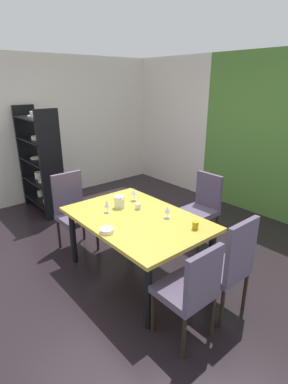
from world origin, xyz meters
TOP-DOWN VIEW (x-y plane):
  - ground_plane at (0.00, 0.00)m, footprint 5.26×5.24m
  - back_panel_interior at (-1.63, 2.57)m, footprint 1.99×0.10m
  - left_interior_panel at (-2.58, 0.00)m, footprint 0.10×5.24m
  - dining_table at (0.60, -0.18)m, footprint 1.64×1.10m
  - chair_head_far at (0.56, 1.04)m, footprint 0.44×0.45m
  - chair_left_near at (-0.45, -0.44)m, footprint 0.44×0.44m
  - chair_right_far at (1.66, 0.07)m, footprint 0.44×0.44m
  - chair_right_near at (1.65, -0.44)m, footprint 0.44×0.44m
  - display_shelf at (-1.97, -0.24)m, footprint 1.01×0.37m
  - wine_glass_near_window at (0.84, 0.06)m, footprint 0.07×0.07m
  - wine_glass_center at (0.19, 0.11)m, footprint 0.08×0.08m
  - wine_glass_front at (0.28, -0.36)m, footprint 0.07×0.07m
  - serving_bowl_rear at (0.69, -0.64)m, footprint 0.14×0.14m
  - cup_west at (0.43, -0.03)m, footprint 0.07×0.07m
  - cup_east at (1.22, 0.10)m, footprint 0.07×0.07m
  - pitcher_south at (0.25, -0.17)m, footprint 0.14×0.12m

SIDE VIEW (x-z plane):
  - ground_plane at x=0.00m, z-range -0.02..0.00m
  - chair_right_near at x=1.65m, z-range 0.06..1.02m
  - chair_head_far at x=0.56m, z-range 0.06..1.05m
  - chair_right_far at x=1.66m, z-range 0.05..1.10m
  - chair_left_near at x=-0.45m, z-range 0.05..1.10m
  - dining_table at x=0.60m, z-range 0.29..1.05m
  - serving_bowl_rear at x=0.69m, z-range 0.75..0.79m
  - cup_west at x=0.43m, z-range 0.75..0.82m
  - cup_east at x=1.22m, z-range 0.75..0.83m
  - pitcher_south at x=0.25m, z-range 0.75..0.90m
  - wine_glass_near_window at x=0.84m, z-range 0.78..0.92m
  - wine_glass_front at x=0.28m, z-range 0.78..0.93m
  - wine_glass_center at x=0.19m, z-range 0.79..0.95m
  - display_shelf at x=-1.97m, z-range 0.00..1.80m
  - back_panel_interior at x=-1.63m, z-range 0.00..2.65m
  - left_interior_panel at x=-2.58m, z-range 0.00..2.65m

